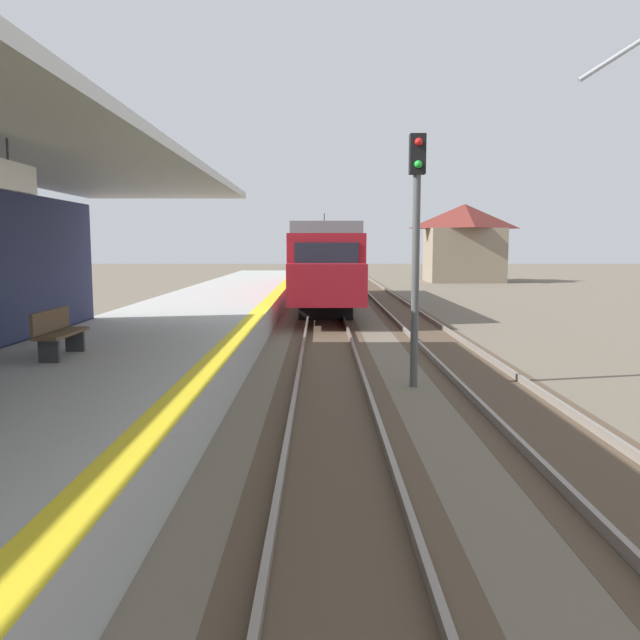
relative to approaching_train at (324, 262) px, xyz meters
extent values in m
cube|color=#A8A8A3|center=(-4.40, -17.65, -1.73)|extent=(5.00, 80.00, 0.90)
cube|color=yellow|center=(-2.15, -17.65, -1.27)|extent=(0.50, 80.00, 0.01)
cube|color=white|center=(-4.10, -23.76, 1.64)|extent=(0.08, 1.40, 0.36)
cylinder|color=#333333|center=(-4.10, -23.76, 1.96)|extent=(0.03, 0.03, 0.27)
cube|color=#4C3D2D|center=(0.00, -13.65, -2.17)|extent=(2.34, 120.00, 0.01)
cube|color=slate|center=(-0.72, -13.65, -2.09)|extent=(0.08, 120.00, 0.15)
cube|color=slate|center=(0.72, -13.65, -2.09)|extent=(0.08, 120.00, 0.15)
cube|color=#4C3D2D|center=(3.40, -13.65, -2.17)|extent=(2.34, 120.00, 0.01)
cube|color=slate|center=(2.68, -13.65, -2.09)|extent=(0.08, 120.00, 0.15)
cube|color=slate|center=(4.12, -13.65, -2.09)|extent=(0.08, 120.00, 0.15)
cube|color=maroon|center=(0.00, 0.38, -0.11)|extent=(2.90, 18.00, 2.70)
cube|color=slate|center=(0.00, 0.38, 1.46)|extent=(2.67, 18.00, 0.44)
cube|color=black|center=(0.00, -8.64, 0.30)|extent=(2.32, 0.06, 1.21)
cube|color=maroon|center=(0.00, -9.42, -0.58)|extent=(2.78, 1.60, 1.49)
cube|color=black|center=(1.46, 0.38, 0.30)|extent=(0.04, 15.84, 0.86)
cylinder|color=#333333|center=(0.00, 3.98, 2.13)|extent=(0.06, 0.06, 0.90)
cube|color=black|center=(0.00, -5.47, -1.82)|extent=(2.17, 2.20, 0.72)
cube|color=black|center=(0.00, 6.23, -1.82)|extent=(2.17, 2.20, 0.72)
cylinder|color=#4C4C4C|center=(1.74, -18.62, 0.02)|extent=(0.16, 0.16, 4.40)
cube|color=black|center=(1.74, -18.62, 2.62)|extent=(0.32, 0.24, 0.80)
sphere|color=red|center=(1.74, -18.76, 2.84)|extent=(0.16, 0.16, 0.16)
sphere|color=green|center=(1.74, -18.76, 2.40)|extent=(0.16, 0.16, 0.16)
cube|color=brown|center=(-5.02, -20.14, -0.84)|extent=(0.44, 1.60, 0.06)
cube|color=brown|center=(-5.22, -20.14, -0.60)|extent=(0.06, 1.60, 0.40)
cube|color=#333333|center=(-5.02, -20.74, -1.06)|extent=(0.36, 0.08, 0.44)
cube|color=#333333|center=(-5.02, -19.54, -1.06)|extent=(0.36, 0.08, 0.44)
cube|color=#7F705B|center=(11.69, 21.22, 0.02)|extent=(6.00, 4.80, 4.40)
pyramid|color=maroon|center=(11.69, 21.22, 3.22)|extent=(6.60, 5.28, 2.00)
camera|label=1|loc=(-0.24, -31.81, 0.77)|focal=35.73mm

